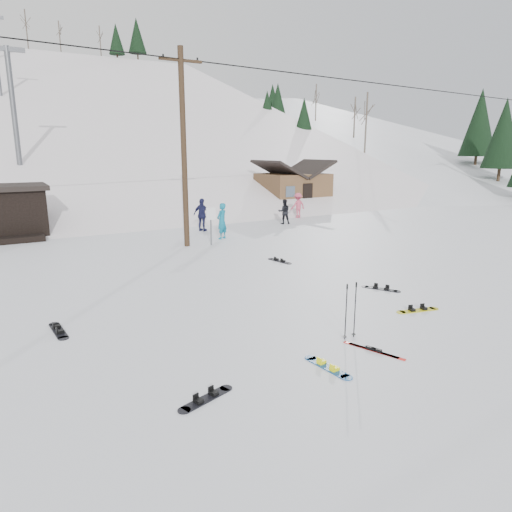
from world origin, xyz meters
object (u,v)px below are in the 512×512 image
hero_snowboard (328,367)px  hero_skis (374,350)px  utility_pole (184,147)px  cabin (293,189)px

hero_snowboard → hero_skis: bearing=-90.6°
utility_pole → cabin: bearing=37.6°
hero_skis → hero_snowboard: bearing=165.3°
hero_skis → utility_pole: bearing=67.4°
cabin → hero_skis: cabin is taller
cabin → hero_snowboard: size_ratio=4.02×
hero_snowboard → hero_skis: (1.44, 0.13, -0.00)m
hero_snowboard → hero_skis: size_ratio=0.91×
utility_pole → hero_skis: utility_pole is taller
hero_skis → cabin: bearing=39.8°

